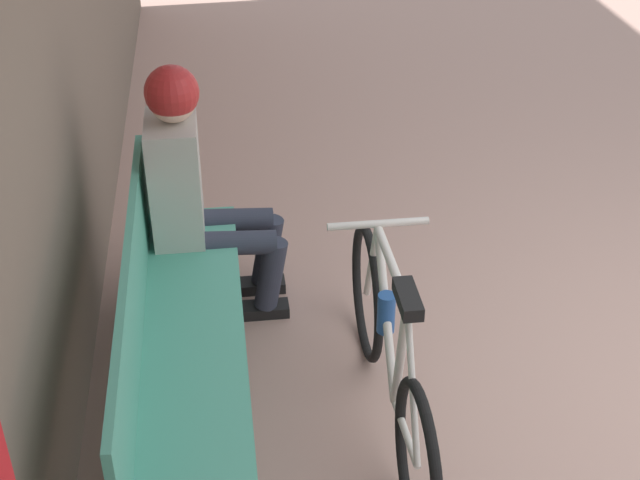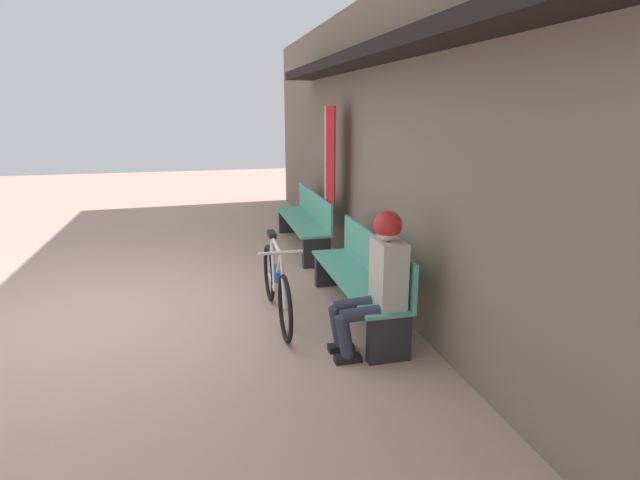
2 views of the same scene
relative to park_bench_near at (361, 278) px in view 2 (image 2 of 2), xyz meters
name	(u,v)px [view 2 (image 2 of 2)]	position (x,y,z in m)	size (l,w,h in m)	color
ground_plane	(110,316)	(-0.57, -2.42, -0.40)	(24.00, 24.00, 0.00)	tan
storefront_wall	(386,142)	(-0.57, 0.44, 1.27)	(12.00, 0.56, 3.20)	#756656
park_bench_near	(361,278)	(0.00, 0.00, 0.00)	(1.95, 0.42, 0.82)	#51A88E
bicycle	(276,285)	(-0.14, -0.81, -0.05)	(1.62, 0.40, 0.83)	black
person_seated	(379,275)	(0.77, -0.10, 0.30)	(0.34, 0.59, 1.22)	#2D3342
park_bench_far	(305,221)	(-2.61, 0.00, 0.00)	(2.04, 0.42, 0.82)	#51A88E
banner_pole	(329,165)	(-1.89, 0.17, 0.89)	(0.45, 0.05, 2.03)	#B7B2A8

